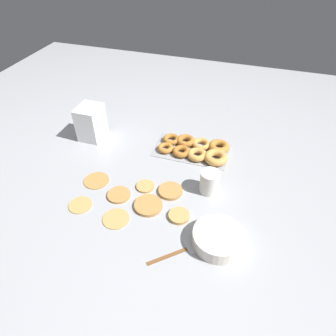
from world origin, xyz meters
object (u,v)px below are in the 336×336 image
pancake_3 (80,205)px  pancake_6 (145,186)px  donut_tray (197,149)px  pancake_2 (119,195)px  paper_cup (210,182)px  pancake_5 (148,205)px  pancake_7 (96,180)px  batter_bowl (218,238)px  spatula (195,246)px  container_stack (91,123)px  pancake_4 (179,216)px  pancake_1 (116,218)px  pancake_0 (170,191)px

pancake_3 → pancake_6: (-0.22, -0.18, 0.00)m
pancake_3 → donut_tray: donut_tray is taller
pancake_2 → paper_cup: size_ratio=0.96×
pancake_5 → pancake_7: bearing=-14.7°
batter_bowl → spatula: 0.09m
pancake_3 → pancake_7: bearing=-87.7°
pancake_5 → container_stack: (0.46, -0.38, 0.08)m
pancake_5 → pancake_6: 0.12m
pancake_4 → container_stack: size_ratio=0.48×
pancake_1 → pancake_7: size_ratio=0.94×
pancake_7 → donut_tray: donut_tray is taller
pancake_3 → pancake_7: size_ratio=0.86×
pancake_2 → donut_tray: donut_tray is taller
donut_tray → spatula: size_ratio=1.59×
pancake_0 → spatula: bearing=125.4°
pancake_2 → pancake_4: bearing=173.0°
pancake_2 → pancake_6: 0.12m
container_stack → paper_cup: size_ratio=1.73×
batter_bowl → pancake_2: bearing=-13.7°
batter_bowl → pancake_0: bearing=-39.1°
pancake_3 → donut_tray: size_ratio=0.26×
pancake_3 → pancake_4: bearing=-170.9°
pancake_6 → pancake_7: (0.23, 0.03, -0.00)m
pancake_5 → container_stack: bearing=-39.7°
pancake_3 → spatula: 0.51m
pancake_7 → pancake_1: bearing=135.6°
container_stack → spatula: size_ratio=0.75×
pancake_4 → container_stack: (0.60, -0.40, 0.08)m
paper_cup → batter_bowl: bearing=108.5°
pancake_2 → spatula: size_ratio=0.42×
pancake_3 → pancake_4: size_ratio=1.14×
pancake_1 → donut_tray: bearing=-111.3°
pancake_2 → container_stack: 0.49m
pancake_7 → spatula: size_ratio=0.48×
pancake_1 → pancake_6: pancake_6 is taller
batter_bowl → pancake_1: bearing=1.7°
pancake_0 → pancake_4: same height
donut_tray → container_stack: (0.57, 0.04, 0.07)m
pancake_3 → batter_bowl: size_ratio=0.52×
pancake_6 → pancake_2: bearing=43.0°
pancake_6 → pancake_3: bearing=39.9°
pancake_0 → paper_cup: bearing=-158.8°
pancake_3 → paper_cup: bearing=-153.2°
pancake_7 → container_stack: (0.18, -0.31, 0.09)m
pancake_7 → spatula: 0.55m
pancake_3 → pancake_7: 0.15m
pancake_5 → paper_cup: 0.28m
pancake_1 → paper_cup: 0.42m
batter_bowl → paper_cup: size_ratio=1.82×
pancake_3 → paper_cup: (-0.49, -0.25, 0.05)m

